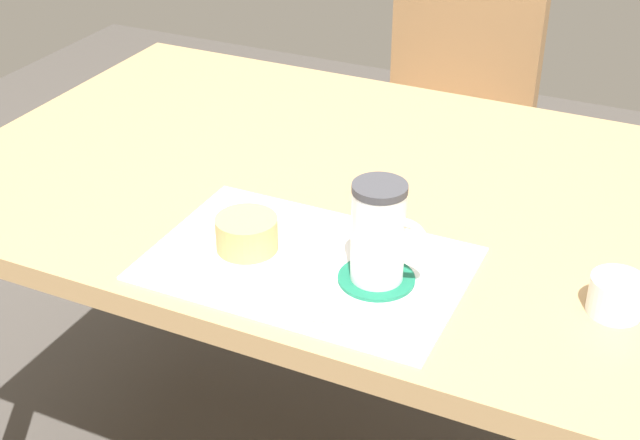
{
  "coord_description": "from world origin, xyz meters",
  "views": [
    {
      "loc": [
        0.48,
        -1.16,
        1.38
      ],
      "look_at": [
        0.03,
        -0.21,
        0.76
      ],
      "focal_mm": 50.0,
      "sensor_mm": 36.0,
      "label": 1
    }
  ],
  "objects": [
    {
      "name": "sugar_bowl",
      "position": [
        0.43,
        -0.18,
        0.73
      ],
      "size": [
        0.07,
        0.07,
        0.05
      ],
      "primitive_type": "cylinder",
      "color": "white",
      "rests_on": "dining_table"
    },
    {
      "name": "wooden_chair",
      "position": [
        -0.1,
        0.75,
        0.49
      ],
      "size": [
        0.47,
        0.47,
        0.89
      ],
      "rotation": [
        0.0,
        0.0,
        3.01
      ],
      "color": "#997047",
      "rests_on": "ground_plane"
    },
    {
      "name": "teaspoon",
      "position": [
        0.16,
        -0.35,
        0.72
      ],
      "size": [
        0.13,
        0.04,
        0.01
      ],
      "primitive_type": "cylinder",
      "rotation": [
        0.0,
        1.57,
        0.27
      ],
      "color": "silver",
      "rests_on": "placemat"
    },
    {
      "name": "pastry_plate",
      "position": [
        -0.05,
        -0.27,
        0.72
      ],
      "size": [
        0.16,
        0.16,
        0.01
      ],
      "primitive_type": "cylinder",
      "color": "white",
      "rests_on": "placemat"
    },
    {
      "name": "placemat",
      "position": [
        0.03,
        -0.25,
        0.71
      ],
      "size": [
        0.43,
        0.28,
        0.0
      ],
      "primitive_type": "cube",
      "color": "white",
      "rests_on": "dining_table"
    },
    {
      "name": "dining_table",
      "position": [
        0.0,
        0.0,
        0.64
      ],
      "size": [
        1.32,
        0.83,
        0.71
      ],
      "color": "tan",
      "rests_on": "ground_plane"
    },
    {
      "name": "coffee_mug",
      "position": [
        0.14,
        -0.25,
        0.79
      ],
      "size": [
        0.1,
        0.07,
        0.14
      ],
      "color": "white",
      "rests_on": "coffee_coaster"
    },
    {
      "name": "pastry",
      "position": [
        -0.05,
        -0.27,
        0.75
      ],
      "size": [
        0.09,
        0.09,
        0.05
      ],
      "primitive_type": "cylinder",
      "color": "#E0A860",
      "rests_on": "pastry_plate"
    },
    {
      "name": "coffee_coaster",
      "position": [
        0.14,
        -0.25,
        0.71
      ],
      "size": [
        0.1,
        0.1,
        0.0
      ],
      "primitive_type": "cylinder",
      "color": "#196B4C",
      "rests_on": "placemat"
    }
  ]
}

